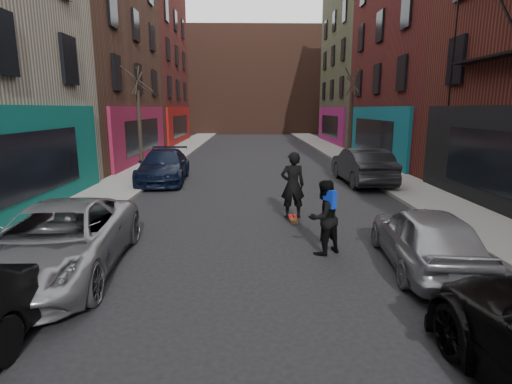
{
  "coord_description": "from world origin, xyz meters",
  "views": [
    {
      "loc": [
        -0.57,
        -2.79,
        3.4
      ],
      "look_at": [
        -0.43,
        5.77,
        1.6
      ],
      "focal_mm": 28.0,
      "sensor_mm": 36.0,
      "label": 1
    }
  ],
  "objects_px": {
    "tree_right_far": "(352,106)",
    "parked_right_far": "(426,237)",
    "parked_right_end": "(362,166)",
    "skateboarder": "(293,185)",
    "tree_left_far": "(139,109)",
    "parked_left_far": "(58,241)",
    "parked_left_end": "(164,166)",
    "skateboard": "(292,219)",
    "pedestrian": "(324,217)"
  },
  "relations": [
    {
      "from": "skateboard",
      "to": "pedestrian",
      "type": "distance_m",
      "value": 3.01
    },
    {
      "from": "parked_right_far",
      "to": "parked_right_end",
      "type": "height_order",
      "value": "parked_right_end"
    },
    {
      "from": "parked_left_end",
      "to": "parked_right_end",
      "type": "distance_m",
      "value": 9.22
    },
    {
      "from": "parked_right_end",
      "to": "skateboarder",
      "type": "distance_m",
      "value": 7.3
    },
    {
      "from": "parked_left_far",
      "to": "skateboarder",
      "type": "xyz_separation_m",
      "value": [
        5.26,
        3.96,
        0.39
      ]
    },
    {
      "from": "tree_right_far",
      "to": "skateboard",
      "type": "relative_size",
      "value": 8.5
    },
    {
      "from": "tree_right_far",
      "to": "pedestrian",
      "type": "bearing_deg",
      "value": -105.81
    },
    {
      "from": "parked_left_far",
      "to": "skateboard",
      "type": "relative_size",
      "value": 6.54
    },
    {
      "from": "skateboarder",
      "to": "parked_left_end",
      "type": "bearing_deg",
      "value": -57.22
    },
    {
      "from": "parked_left_far",
      "to": "skateboard",
      "type": "distance_m",
      "value": 6.62
    },
    {
      "from": "parked_right_end",
      "to": "skateboard",
      "type": "distance_m",
      "value": 7.33
    },
    {
      "from": "skateboarder",
      "to": "skateboard",
      "type": "bearing_deg",
      "value": 180.0
    },
    {
      "from": "pedestrian",
      "to": "tree_right_far",
      "type": "bearing_deg",
      "value": -139.26
    },
    {
      "from": "parked_right_end",
      "to": "skateboard",
      "type": "relative_size",
      "value": 6.24
    },
    {
      "from": "tree_right_far",
      "to": "parked_right_far",
      "type": "xyz_separation_m",
      "value": [
        -3.0,
        -18.68,
        -2.84
      ]
    },
    {
      "from": "parked_left_far",
      "to": "parked_right_end",
      "type": "relative_size",
      "value": 1.05
    },
    {
      "from": "tree_left_far",
      "to": "parked_left_far",
      "type": "height_order",
      "value": "tree_left_far"
    },
    {
      "from": "tree_left_far",
      "to": "pedestrian",
      "type": "distance_m",
      "value": 14.11
    },
    {
      "from": "pedestrian",
      "to": "parked_left_far",
      "type": "bearing_deg",
      "value": -22.48
    },
    {
      "from": "parked_left_end",
      "to": "skateboarder",
      "type": "relative_size",
      "value": 2.54
    },
    {
      "from": "tree_left_far",
      "to": "parked_right_far",
      "type": "bearing_deg",
      "value": -53.46
    },
    {
      "from": "parked_left_far",
      "to": "parked_right_far",
      "type": "xyz_separation_m",
      "value": [
        7.73,
        0.2,
        -0.04
      ]
    },
    {
      "from": "parked_left_far",
      "to": "parked_right_far",
      "type": "height_order",
      "value": "parked_left_far"
    },
    {
      "from": "parked_left_far",
      "to": "parked_right_end",
      "type": "height_order",
      "value": "parked_right_end"
    },
    {
      "from": "tree_left_far",
      "to": "tree_right_far",
      "type": "xyz_separation_m",
      "value": [
        12.4,
        6.0,
        0.15
      ]
    },
    {
      "from": "skateboarder",
      "to": "parked_right_end",
      "type": "bearing_deg",
      "value": -127.5
    },
    {
      "from": "parked_right_far",
      "to": "pedestrian",
      "type": "xyz_separation_m",
      "value": [
        -2.04,
        0.91,
        0.21
      ]
    },
    {
      "from": "tree_right_far",
      "to": "parked_left_far",
      "type": "relative_size",
      "value": 1.3
    },
    {
      "from": "parked_left_end",
      "to": "skateboard",
      "type": "xyz_separation_m",
      "value": [
        5.34,
        -6.76,
        -0.7
      ]
    },
    {
      "from": "parked_left_end",
      "to": "parked_right_end",
      "type": "relative_size",
      "value": 1.03
    },
    {
      "from": "parked_right_end",
      "to": "skateboarder",
      "type": "xyz_separation_m",
      "value": [
        -3.86,
        -6.18,
        0.29
      ]
    },
    {
      "from": "tree_right_far",
      "to": "parked_left_end",
      "type": "distance_m",
      "value": 13.82
    },
    {
      "from": "parked_right_far",
      "to": "tree_left_far",
      "type": "bearing_deg",
      "value": -48.12
    },
    {
      "from": "parked_right_far",
      "to": "parked_right_end",
      "type": "xyz_separation_m",
      "value": [
        1.4,
        9.95,
        0.13
      ]
    },
    {
      "from": "tree_left_far",
      "to": "parked_left_end",
      "type": "relative_size",
      "value": 1.26
    },
    {
      "from": "tree_right_far",
      "to": "parked_right_far",
      "type": "relative_size",
      "value": 1.68
    },
    {
      "from": "parked_right_end",
      "to": "pedestrian",
      "type": "distance_m",
      "value": 9.67
    },
    {
      "from": "tree_left_far",
      "to": "parked_left_end",
      "type": "xyz_separation_m",
      "value": [
        1.6,
        -2.16,
        -2.63
      ]
    },
    {
      "from": "tree_right_far",
      "to": "parked_right_end",
      "type": "distance_m",
      "value": 9.29
    },
    {
      "from": "pedestrian",
      "to": "skateboarder",
      "type": "bearing_deg",
      "value": -114.9
    },
    {
      "from": "parked_left_end",
      "to": "skateboard",
      "type": "relative_size",
      "value": 6.45
    },
    {
      "from": "parked_left_far",
      "to": "pedestrian",
      "type": "height_order",
      "value": "pedestrian"
    },
    {
      "from": "tree_left_far",
      "to": "parked_left_end",
      "type": "height_order",
      "value": "tree_left_far"
    },
    {
      "from": "tree_left_far",
      "to": "parked_right_end",
      "type": "bearing_deg",
      "value": -14.23
    },
    {
      "from": "tree_right_far",
      "to": "pedestrian",
      "type": "relative_size",
      "value": 3.82
    },
    {
      "from": "parked_right_end",
      "to": "pedestrian",
      "type": "bearing_deg",
      "value": 67.8
    },
    {
      "from": "parked_left_end",
      "to": "tree_left_far",
      "type": "bearing_deg",
      "value": 122.89
    },
    {
      "from": "parked_right_end",
      "to": "tree_left_far",
      "type": "bearing_deg",
      "value": -15.62
    },
    {
      "from": "parked_left_far",
      "to": "skateboarder",
      "type": "relative_size",
      "value": 2.58
    },
    {
      "from": "tree_right_far",
      "to": "skateboarder",
      "type": "xyz_separation_m",
      "value": [
        -5.46,
        -14.92,
        -2.41
      ]
    }
  ]
}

